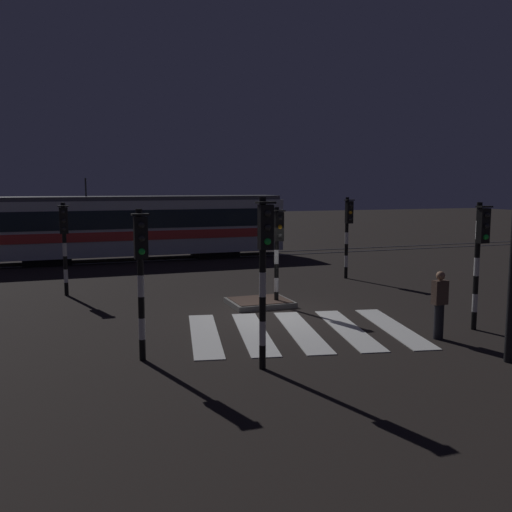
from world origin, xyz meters
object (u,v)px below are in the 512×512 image
(traffic_light_corner_near_left, at_px, (141,262))
(pedestrian_waiting_at_kerb, at_px, (439,304))
(traffic_light_corner_near_right, at_px, (480,247))
(traffic_light_corner_far_right, at_px, (348,225))
(traffic_light_median_centre, at_px, (278,241))
(tram, at_px, (134,226))
(traffic_light_corner_far_left, at_px, (64,235))
(traffic_light_kerb_mid_left, at_px, (264,257))

(traffic_light_corner_near_left, bearing_deg, pedestrian_waiting_at_kerb, -5.41)
(traffic_light_corner_near_right, height_order, traffic_light_corner_far_right, traffic_light_corner_near_right)
(traffic_light_median_centre, xyz_separation_m, tram, (-2.70, 12.68, -0.32))
(traffic_light_corner_far_left, bearing_deg, traffic_light_corner_far_right, -0.64)
(traffic_light_kerb_mid_left, distance_m, traffic_light_median_centre, 6.24)
(traffic_light_corner_far_left, relative_size, traffic_light_corner_near_left, 0.97)
(traffic_light_kerb_mid_left, xyz_separation_m, tram, (-0.10, 18.35, -0.62))
(traffic_light_corner_far_left, xyz_separation_m, traffic_light_corner_far_right, (10.90, -0.12, 0.07))
(traffic_light_corner_near_left, bearing_deg, traffic_light_corner_far_right, 40.46)
(tram, bearing_deg, traffic_light_corner_near_left, -97.32)
(traffic_light_corner_far_right, height_order, tram, tram)
(traffic_light_kerb_mid_left, height_order, pedestrian_waiting_at_kerb, traffic_light_kerb_mid_left)
(traffic_light_corner_near_right, bearing_deg, traffic_light_corner_far_right, 84.37)
(tram, bearing_deg, traffic_light_corner_near_right, -69.29)
(traffic_light_kerb_mid_left, height_order, traffic_light_corner_near_right, traffic_light_kerb_mid_left)
(traffic_light_corner_far_right, bearing_deg, traffic_light_corner_near_left, -139.54)
(traffic_light_corner_near_left, bearing_deg, traffic_light_corner_far_left, 99.47)
(traffic_light_corner_near_left, relative_size, pedestrian_waiting_at_kerb, 1.94)
(traffic_light_median_centre, relative_size, traffic_light_corner_near_left, 0.94)
(traffic_light_corner_near_left, height_order, tram, tram)
(traffic_light_corner_near_left, xyz_separation_m, traffic_light_corner_far_right, (9.53, 8.12, 0.00))
(traffic_light_median_centre, height_order, traffic_light_corner_far_left, traffic_light_corner_far_left)
(tram, bearing_deg, traffic_light_median_centre, -77.97)
(traffic_light_corner_far_left, relative_size, tram, 0.21)
(traffic_light_kerb_mid_left, xyz_separation_m, traffic_light_corner_far_right, (7.25, 9.55, -0.17))
(traffic_light_median_centre, bearing_deg, tram, 102.03)
(traffic_light_kerb_mid_left, distance_m, traffic_light_corner_far_right, 12.00)
(traffic_light_corner_near_left, distance_m, pedestrian_waiting_at_kerb, 7.36)
(traffic_light_corner_far_right, bearing_deg, traffic_light_kerb_mid_left, -127.21)
(traffic_light_median_centre, bearing_deg, pedestrian_waiting_at_kerb, -64.58)
(traffic_light_corner_near_right, distance_m, tram, 18.45)
(traffic_light_median_centre, xyz_separation_m, traffic_light_corner_near_right, (3.82, -4.57, 0.16))
(traffic_light_kerb_mid_left, relative_size, tram, 0.23)
(traffic_light_kerb_mid_left, relative_size, traffic_light_corner_near_right, 1.06)
(traffic_light_corner_far_left, height_order, traffic_light_corner_near_left, traffic_light_corner_near_left)
(traffic_light_corner_near_left, distance_m, tram, 17.06)
(traffic_light_corner_near_right, distance_m, traffic_light_corner_far_left, 13.23)
(traffic_light_corner_far_left, bearing_deg, traffic_light_median_centre, -32.67)
(traffic_light_corner_far_left, relative_size, traffic_light_corner_far_right, 0.97)
(traffic_light_median_centre, height_order, pedestrian_waiting_at_kerb, traffic_light_median_centre)
(traffic_light_kerb_mid_left, relative_size, pedestrian_waiting_at_kerb, 2.10)
(traffic_light_corner_near_left, xyz_separation_m, pedestrian_waiting_at_kerb, (7.21, -0.68, -1.31))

